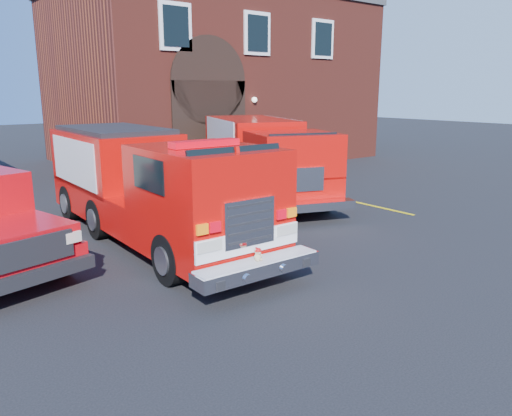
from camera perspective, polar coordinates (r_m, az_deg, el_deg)
ground at (r=11.35m, az=-3.75°, el=-5.29°), size 100.00×100.00×0.00m
parking_stripe_near at (r=16.37m, az=13.31°, el=0.21°), size 0.12×3.00×0.01m
parking_stripe_mid at (r=18.35m, az=6.02°, el=1.90°), size 0.12×3.00×0.01m
parking_stripe_far at (r=20.57m, az=0.22°, el=3.21°), size 0.12×3.00×0.01m
fire_station at (r=27.39m, az=-4.89°, el=14.61°), size 15.20×10.20×8.45m
fire_engine at (r=12.36m, az=-12.08°, el=2.60°), size 2.56×8.70×2.67m
secondary_truck at (r=17.32m, az=0.77°, el=6.04°), size 5.08×8.39×2.61m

